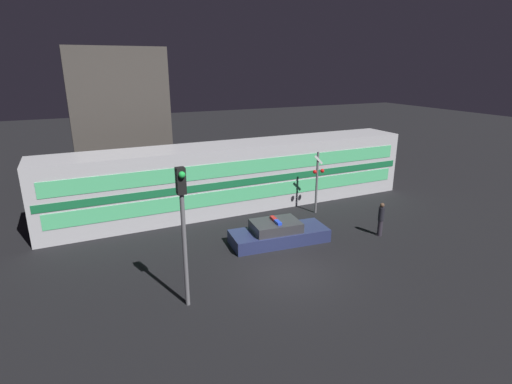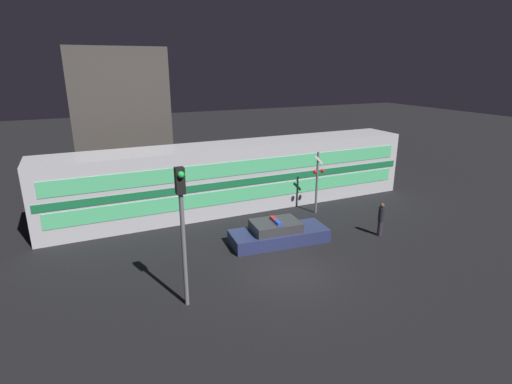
% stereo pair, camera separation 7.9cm
% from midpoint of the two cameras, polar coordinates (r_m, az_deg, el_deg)
% --- Properties ---
extents(ground_plane, '(120.00, 120.00, 0.00)m').
position_cam_midpoint_polar(ground_plane, '(17.20, 4.72, -11.26)').
color(ground_plane, black).
extents(train, '(22.14, 2.85, 3.93)m').
position_cam_midpoint_polar(train, '(23.93, -2.59, 2.29)').
color(train, silver).
rests_on(train, ground_plane).
extents(police_car, '(4.92, 2.22, 1.22)m').
position_cam_midpoint_polar(police_car, '(19.63, 3.29, -5.94)').
color(police_car, navy).
rests_on(police_car, ground_plane).
extents(pedestrian, '(0.29, 0.29, 1.75)m').
position_cam_midpoint_polar(pedestrian, '(21.13, 17.50, -3.71)').
color(pedestrian, '#2D2833').
rests_on(pedestrian, ground_plane).
extents(crossing_signal_near, '(0.73, 0.31, 3.65)m').
position_cam_midpoint_polar(crossing_signal_near, '(23.14, 8.86, 1.81)').
color(crossing_signal_near, slate).
rests_on(crossing_signal_near, ground_plane).
extents(traffic_light_corner, '(0.30, 0.46, 5.13)m').
position_cam_midpoint_polar(traffic_light_corner, '(13.74, -10.33, -3.72)').
color(traffic_light_corner, slate).
rests_on(traffic_light_corner, ground_plane).
extents(building_left, '(6.18, 6.01, 9.43)m').
position_cam_midpoint_polar(building_left, '(30.17, -18.99, 9.90)').
color(building_left, '#47423D').
rests_on(building_left, ground_plane).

